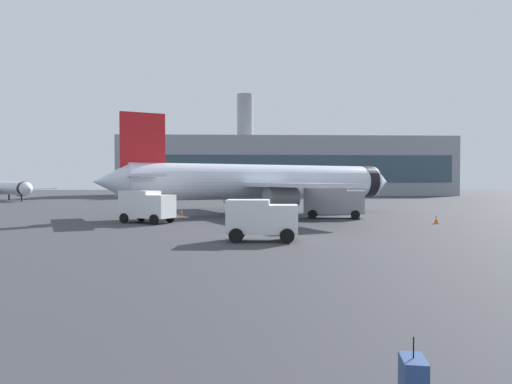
{
  "coord_description": "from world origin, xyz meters",
  "views": [
    {
      "loc": [
        -0.07,
        -3.22,
        3.74
      ],
      "look_at": [
        1.19,
        28.37,
        3.0
      ],
      "focal_mm": 31.89,
      "sensor_mm": 36.0,
      "label": 1
    }
  ],
  "objects": [
    {
      "name": "airplane_at_gate",
      "position": [
        2.76,
        47.2,
        3.66
      ],
      "size": [
        34.11,
        31.31,
        10.5
      ],
      "color": "silver",
      "rests_on": "ground"
    },
    {
      "name": "airplane_taxiing",
      "position": [
        -46.26,
        87.95,
        2.41
      ],
      "size": [
        19.65,
        18.24,
        6.91
      ],
      "color": "silver",
      "rests_on": "ground"
    },
    {
      "name": "service_truck",
      "position": [
        -8.28,
        37.93,
        1.61
      ],
      "size": [
        5.27,
        4.24,
        2.9
      ],
      "color": "white",
      "rests_on": "ground"
    },
    {
      "name": "fuel_truck",
      "position": [
        9.65,
        42.59,
        1.77
      ],
      "size": [
        6.4,
        3.87,
        3.2
      ],
      "color": "gray",
      "rests_on": "ground"
    },
    {
      "name": "cargo_van",
      "position": [
        1.38,
        25.1,
        1.45
      ],
      "size": [
        4.56,
        2.67,
        2.6
      ],
      "color": "white",
      "rests_on": "ground"
    },
    {
      "name": "safety_cone_near",
      "position": [
        -6.33,
        46.95,
        0.34
      ],
      "size": [
        0.44,
        0.44,
        0.68
      ],
      "color": "#F2590C",
      "rests_on": "ground"
    },
    {
      "name": "safety_cone_mid",
      "position": [
        -6.61,
        39.25,
        0.35
      ],
      "size": [
        0.44,
        0.44,
        0.71
      ],
      "color": "#F2590C",
      "rests_on": "ground"
    },
    {
      "name": "safety_cone_far",
      "position": [
        17.43,
        36.09,
        0.38
      ],
      "size": [
        0.44,
        0.44,
        0.77
      ],
      "color": "#F2590C",
      "rests_on": "ground"
    },
    {
      "name": "rolling_suitcase",
      "position": [
        2.91,
        4.3,
        0.39
      ],
      "size": [
        0.51,
        0.7,
        1.1
      ],
      "color": "navy",
      "rests_on": "ground"
    },
    {
      "name": "terminal_building",
      "position": [
        13.01,
        121.08,
        7.85
      ],
      "size": [
        87.69,
        19.96,
        27.46
      ],
      "color": "gray",
      "rests_on": "ground"
    }
  ]
}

